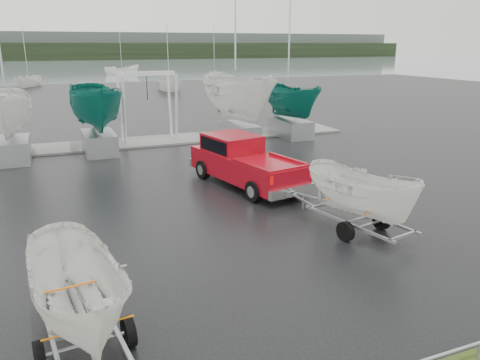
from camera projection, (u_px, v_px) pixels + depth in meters
ground_plane at (156, 221)px, 15.45m from camera, size 120.00×120.00×0.00m
lake at (57, 70)px, 104.20m from camera, size 300.00×300.00×0.00m
dock at (106, 145)px, 26.97m from camera, size 30.00×3.00×0.12m
treeline at (49, 52)px, 165.48m from camera, size 300.00×8.00×6.00m
far_hill at (48, 46)px, 172.02m from camera, size 300.00×6.00×10.00m
pickup_truck at (242, 160)px, 19.36m from camera, size 3.15×6.20×1.97m
trailer_hitched at (364, 153)px, 13.79m from camera, size 1.91×3.76×4.70m
trailer_parked at (72, 226)px, 8.18m from camera, size 1.84×3.71×4.73m
boat_hoist at (147, 97)px, 27.17m from camera, size 3.30×2.18×4.12m
keelboat_0 at (3, 81)px, 22.39m from camera, size 2.46×3.20×10.63m
keelboat_1 at (94, 75)px, 24.05m from camera, size 2.57×3.20×7.93m
keelboat_2 at (239, 61)px, 26.64m from camera, size 2.95×3.20×11.13m
keelboat_3 at (292, 81)px, 28.58m from camera, size 2.21×3.20×10.37m
moored_boat_1 at (29, 87)px, 64.22m from camera, size 3.10×3.13×11.15m
moored_boat_2 at (169, 90)px, 58.99m from camera, size 2.83×2.89×11.50m
moored_boat_3 at (215, 84)px, 68.04m from camera, size 3.49×3.53×11.53m
moored_boat_5 at (122, 74)px, 90.55m from camera, size 3.24×3.19×11.52m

